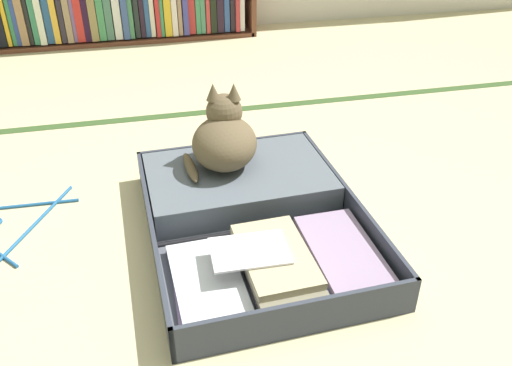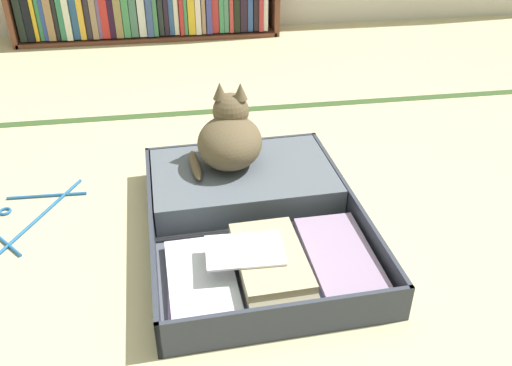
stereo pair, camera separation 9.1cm
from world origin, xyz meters
name	(u,v)px [view 1 (the left image)]	position (x,y,z in m)	size (l,w,h in m)	color
ground_plane	(270,282)	(0.00, 0.00, 0.00)	(10.00, 10.00, 0.00)	#C2B68C
tatami_border	(207,112)	(0.00, 1.12, 0.00)	(4.80, 0.05, 0.00)	#345026
open_suitcase	(251,210)	(0.01, 0.27, 0.05)	(0.64, 0.85, 0.11)	#313643
black_cat	(224,138)	(-0.03, 0.47, 0.20)	(0.27, 0.28, 0.26)	brown
clothes_hanger	(20,226)	(-0.69, 0.41, 0.01)	(0.32, 0.43, 0.01)	#205B93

